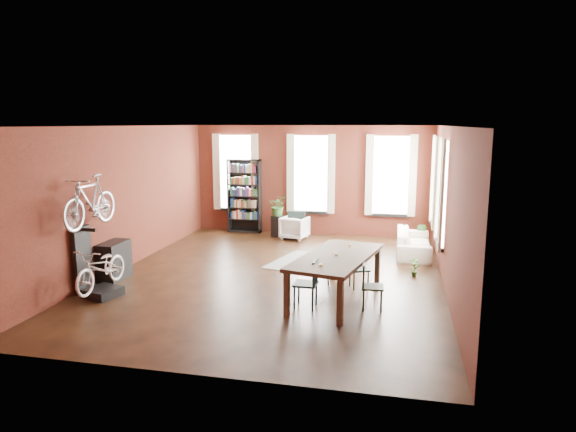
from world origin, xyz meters
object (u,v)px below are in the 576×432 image
(dining_table, at_px, (336,278))
(console_table, at_px, (114,261))
(plant_stand, at_px, (278,226))
(bicycle_floor, at_px, (100,249))
(dining_chair_c, at_px, (373,287))
(bike_trainer, at_px, (103,292))
(white_armchair, at_px, (295,227))
(bookshelf, at_px, (244,196))
(dining_chair_d, at_px, (359,269))
(dining_chair_b, at_px, (321,264))
(cream_sofa, at_px, (414,238))
(dining_chair_a, at_px, (306,284))

(dining_table, relative_size, console_table, 3.12)
(plant_stand, height_order, bicycle_floor, bicycle_floor)
(dining_chair_c, xyz_separation_m, bike_trainer, (-5.05, -0.42, -0.33))
(white_armchair, xyz_separation_m, console_table, (-2.95, -4.58, 0.05))
(dining_table, distance_m, bookshelf, 6.52)
(dining_chair_d, xyz_separation_m, plant_stand, (-2.69, 4.30, -0.09))
(console_table, relative_size, plant_stand, 1.32)
(white_armchair, relative_size, plant_stand, 1.17)
(dining_chair_b, xyz_separation_m, plant_stand, (-1.90, 4.13, -0.10))
(dining_table, distance_m, dining_chair_b, 1.06)
(cream_sofa, height_order, bicycle_floor, bicycle_floor)
(dining_chair_a, bearing_deg, cream_sofa, 158.08)
(white_armchair, bearing_deg, console_table, 69.36)
(white_armchair, relative_size, console_table, 0.88)
(white_armchair, bearing_deg, bookshelf, -8.12)
(white_armchair, height_order, plant_stand, white_armchair)
(cream_sofa, relative_size, console_table, 2.60)
(dining_table, distance_m, plant_stand, 5.60)
(dining_chair_d, bearing_deg, dining_chair_b, 56.46)
(dining_chair_a, bearing_deg, bike_trainer, -83.49)
(dining_table, distance_m, bike_trainer, 4.44)
(dining_chair_c, relative_size, cream_sofa, 0.40)
(dining_chair_b, bearing_deg, bike_trainer, -74.39)
(dining_chair_b, xyz_separation_m, console_table, (-4.31, -0.68, -0.00))
(dining_table, bearing_deg, dining_chair_b, 126.18)
(white_armchair, distance_m, bicycle_floor, 6.24)
(bike_trainer, xyz_separation_m, console_table, (-0.38, 1.07, 0.32))
(dining_chair_c, bearing_deg, dining_table, 59.28)
(console_table, bearing_deg, bicycle_floor, -70.02)
(dining_table, bearing_deg, bookshelf, 134.43)
(dining_chair_a, bearing_deg, plant_stand, -159.12)
(dining_chair_b, bearing_deg, white_armchair, -169.16)
(bookshelf, bearing_deg, bike_trainer, -98.17)
(dining_chair_d, relative_size, plant_stand, 1.28)
(dining_chair_b, distance_m, white_armchair, 4.14)
(dining_chair_c, bearing_deg, cream_sofa, -14.25)
(dining_chair_a, bearing_deg, white_armchair, -163.71)
(dining_table, xyz_separation_m, bicycle_floor, (-4.35, -0.79, 0.51))
(dining_chair_b, height_order, dining_chair_c, dining_chair_c)
(cream_sofa, height_order, bike_trainer, cream_sofa)
(bookshelf, distance_m, cream_sofa, 5.28)
(dining_chair_a, distance_m, bike_trainer, 3.90)
(dining_chair_a, xyz_separation_m, bike_trainer, (-3.88, -0.26, -0.35))
(dining_table, distance_m, cream_sofa, 4.07)
(dining_chair_a, distance_m, dining_chair_c, 1.19)
(dining_chair_b, distance_m, bike_trainer, 4.31)
(dining_chair_a, height_order, white_armchair, dining_chair_a)
(dining_table, distance_m, bicycle_floor, 4.45)
(dining_chair_b, bearing_deg, dining_table, 15.63)
(dining_chair_b, distance_m, bicycle_floor, 4.33)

